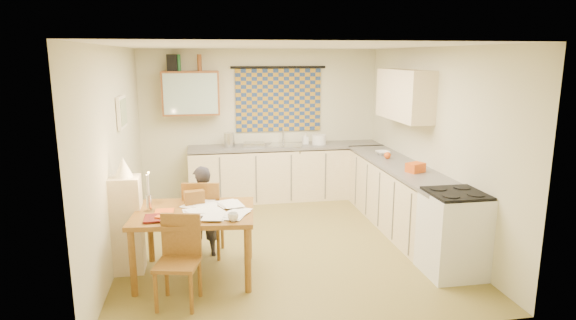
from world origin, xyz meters
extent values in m
cube|color=olive|center=(0.00, 0.00, -0.01)|extent=(4.00, 4.50, 0.02)
cube|color=white|center=(0.00, 0.00, 2.51)|extent=(4.00, 4.50, 0.02)
cube|color=beige|center=(0.00, 2.26, 1.25)|extent=(4.00, 0.02, 2.50)
cube|color=beige|center=(0.00, -2.26, 1.25)|extent=(4.00, 0.02, 2.50)
cube|color=beige|center=(-2.01, 0.00, 1.25)|extent=(0.02, 4.50, 2.50)
cube|color=beige|center=(2.01, 0.00, 1.25)|extent=(0.02, 4.50, 2.50)
cube|color=navy|center=(0.30, 2.22, 1.65)|extent=(1.45, 0.03, 1.05)
cylinder|color=black|center=(0.30, 2.20, 2.20)|extent=(1.60, 0.04, 0.04)
cube|color=brown|center=(-1.15, 2.08, 1.80)|extent=(0.90, 0.34, 0.70)
cube|color=#99B2A5|center=(-1.15, 1.91, 1.80)|extent=(0.84, 0.02, 0.64)
cube|color=beige|center=(1.83, 0.55, 1.85)|extent=(0.34, 1.30, 0.70)
cube|color=#F5EACD|center=(-1.97, 0.40, 1.70)|extent=(0.04, 0.50, 0.40)
cube|color=beige|center=(-1.95, 0.40, 1.70)|extent=(0.01, 0.42, 0.32)
cube|color=beige|center=(0.42, 1.95, 0.43)|extent=(3.30, 0.60, 0.86)
cube|color=#555250|center=(0.42, 1.95, 0.90)|extent=(3.30, 0.62, 0.04)
cube|color=beige|center=(1.70, 0.24, 0.43)|extent=(0.60, 2.95, 0.86)
cube|color=#555250|center=(1.70, 0.24, 0.90)|extent=(0.62, 2.95, 0.04)
cube|color=white|center=(1.70, -1.25, 0.46)|extent=(0.61, 0.61, 0.92)
cube|color=black|center=(1.70, -1.25, 0.93)|extent=(0.58, 0.58, 0.03)
cube|color=silver|center=(0.39, 1.95, 0.88)|extent=(0.67, 0.62, 0.10)
cylinder|color=silver|center=(0.37, 2.13, 1.06)|extent=(0.03, 0.03, 0.28)
cube|color=silver|center=(-0.16, 1.95, 0.95)|extent=(0.38, 0.33, 0.06)
cylinder|color=silver|center=(-0.56, 1.95, 1.04)|extent=(0.20, 0.20, 0.24)
cylinder|color=white|center=(0.95, 1.95, 1.00)|extent=(0.25, 0.25, 0.16)
imported|color=white|center=(0.72, 2.00, 1.02)|extent=(0.10, 0.10, 0.19)
imported|color=white|center=(1.70, 0.93, 0.95)|extent=(0.23, 0.23, 0.05)
cube|color=#DA5313|center=(1.70, -0.21, 0.98)|extent=(0.27, 0.24, 0.12)
sphere|color=#DA5313|center=(1.65, 0.62, 0.97)|extent=(0.10, 0.10, 0.10)
cube|color=black|center=(-1.41, 2.08, 2.28)|extent=(0.17, 0.21, 0.26)
cylinder|color=#195926|center=(-1.32, 2.08, 2.28)|extent=(0.08, 0.08, 0.26)
cylinder|color=brown|center=(-1.00, 2.08, 2.28)|extent=(0.09, 0.09, 0.26)
cube|color=brown|center=(-1.10, -0.81, 0.72)|extent=(1.37, 1.10, 0.05)
cube|color=brown|center=(-1.00, -0.23, 0.46)|extent=(0.50, 0.50, 0.04)
cube|color=brown|center=(-1.03, -0.43, 0.72)|extent=(0.43, 0.11, 0.47)
cube|color=brown|center=(-1.27, -1.43, 0.42)|extent=(0.48, 0.48, 0.04)
cube|color=brown|center=(-1.23, -1.25, 0.66)|extent=(0.39, 0.13, 0.43)
imported|color=black|center=(-1.02, -0.27, 0.56)|extent=(0.45, 0.34, 1.12)
cube|color=beige|center=(-1.84, -0.56, 0.55)|extent=(0.32, 0.30, 1.10)
cone|color=#F5EACD|center=(-1.84, -0.56, 1.21)|extent=(0.20, 0.20, 0.22)
cube|color=brown|center=(-1.10, -0.58, 0.83)|extent=(0.24, 0.14, 0.16)
imported|color=white|center=(-0.71, -1.21, 0.79)|extent=(0.12, 0.12, 0.09)
imported|color=maroon|center=(-1.60, -1.03, 0.76)|extent=(0.20, 0.27, 0.02)
imported|color=#DA5313|center=(-1.51, -0.86, 0.76)|extent=(0.20, 0.27, 0.02)
cube|color=#DA5313|center=(-1.42, -1.05, 0.77)|extent=(0.14, 0.12, 0.04)
cube|color=black|center=(-1.00, -1.12, 0.76)|extent=(0.14, 0.09, 0.02)
cylinder|color=silver|center=(-1.58, -0.72, 0.84)|extent=(0.07, 0.07, 0.18)
cylinder|color=white|center=(-1.58, -0.73, 1.04)|extent=(0.03, 0.03, 0.22)
sphere|color=#FFCC66|center=(-1.57, -0.68, 1.16)|extent=(0.02, 0.02, 0.02)
cube|color=white|center=(-1.11, -0.86, 0.75)|extent=(0.25, 0.32, 0.00)
cube|color=white|center=(-1.03, -0.64, 0.75)|extent=(0.35, 0.36, 0.00)
cube|color=white|center=(-0.89, -1.06, 0.75)|extent=(0.24, 0.31, 0.00)
cube|color=white|center=(-0.64, -0.93, 0.76)|extent=(0.34, 0.36, 0.00)
cube|color=white|center=(-1.11, -0.60, 0.76)|extent=(0.33, 0.36, 0.00)
cube|color=white|center=(-0.69, -1.07, 0.76)|extent=(0.31, 0.35, 0.00)
cube|color=white|center=(-0.74, -0.65, 0.76)|extent=(0.30, 0.35, 0.00)
cube|color=white|center=(-1.02, -0.52, 0.76)|extent=(0.34, 0.36, 0.00)
cube|color=white|center=(-0.67, -1.03, 0.76)|extent=(0.34, 0.36, 0.00)
cube|color=white|center=(-0.96, -0.64, 0.77)|extent=(0.33, 0.36, 0.00)
cube|color=white|center=(-1.06, -0.90, 0.77)|extent=(0.30, 0.35, 0.00)
cube|color=white|center=(-0.88, -0.94, 0.77)|extent=(0.30, 0.35, 0.00)
cube|color=white|center=(-0.71, -0.67, 0.77)|extent=(0.29, 0.35, 0.00)
cube|color=white|center=(-0.95, -0.82, 0.77)|extent=(0.21, 0.30, 0.00)
cube|color=white|center=(-0.90, -1.08, 0.77)|extent=(0.27, 0.33, 0.00)
cube|color=white|center=(-0.69, -0.71, 0.77)|extent=(0.27, 0.34, 0.00)
camera|label=1|loc=(-0.97, -5.86, 2.39)|focal=30.00mm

